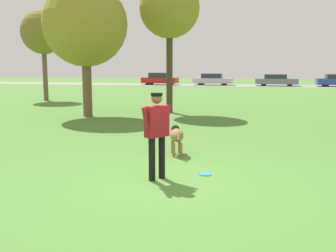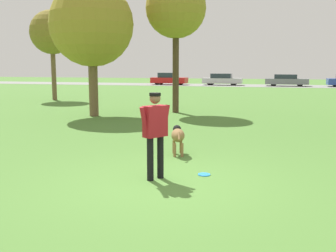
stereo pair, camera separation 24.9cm
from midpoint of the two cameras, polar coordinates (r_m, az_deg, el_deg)
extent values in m
plane|color=#4C7A33|center=(7.61, -1.34, -8.21)|extent=(120.00, 120.00, 0.00)
cube|color=gray|center=(44.72, 10.57, 5.80)|extent=(120.00, 6.00, 0.01)
cylinder|color=black|center=(7.81, -1.82, -4.53)|extent=(0.18, 0.18, 0.85)
cylinder|color=black|center=(7.64, -3.28, -4.83)|extent=(0.18, 0.18, 0.85)
cube|color=maroon|center=(7.59, -2.58, 0.69)|extent=(0.44, 0.52, 0.61)
cylinder|color=maroon|center=(7.76, -1.12, 0.88)|extent=(0.19, 0.23, 0.61)
cylinder|color=maroon|center=(7.42, -4.11, 0.49)|extent=(0.19, 0.23, 0.61)
sphere|color=brown|center=(7.54, -2.60, 4.04)|extent=(0.30, 0.30, 0.21)
cylinder|color=black|center=(7.53, -2.61, 4.61)|extent=(0.31, 0.31, 0.06)
ellipsoid|color=olive|center=(9.78, 0.54, -1.35)|extent=(0.50, 0.71, 0.33)
ellipsoid|color=black|center=(9.97, 0.46, -1.50)|extent=(0.27, 0.24, 0.18)
sphere|color=black|center=(10.16, 0.37, -0.46)|extent=(0.27, 0.27, 0.22)
cylinder|color=olive|center=(10.04, -0.06, -3.03)|extent=(0.09, 0.09, 0.34)
cylinder|color=olive|center=(10.05, 0.97, -3.02)|extent=(0.09, 0.09, 0.34)
cylinder|color=olive|center=(9.65, 0.10, -3.51)|extent=(0.09, 0.09, 0.34)
cylinder|color=olive|center=(9.66, 1.17, -3.50)|extent=(0.09, 0.09, 0.34)
cylinder|color=olive|center=(9.38, 0.74, -1.49)|extent=(0.11, 0.21, 0.19)
cylinder|color=#268CE5|center=(8.16, 4.53, -7.00)|extent=(0.25, 0.25, 0.02)
torus|color=#268CE5|center=(8.16, 4.53, -7.00)|extent=(0.25, 0.25, 0.02)
cylinder|color=brown|center=(26.47, -17.66, 7.10)|extent=(0.29, 0.29, 3.27)
sphere|color=olive|center=(26.55, -17.93, 12.88)|extent=(2.77, 2.77, 2.77)
cylinder|color=brown|center=(17.63, -12.05, 5.61)|extent=(0.40, 0.40, 2.61)
sphere|color=olive|center=(17.69, -12.33, 14.25)|extent=(3.61, 3.61, 3.61)
cylinder|color=#4C3826|center=(18.65, -0.17, 7.80)|extent=(0.30, 0.30, 3.80)
sphere|color=olive|center=(18.83, -0.17, 16.81)|extent=(2.79, 2.79, 2.79)
cube|color=red|center=(45.74, -1.33, 6.65)|extent=(4.17, 1.89, 0.63)
cube|color=#232D38|center=(45.75, -1.48, 7.39)|extent=(2.19, 1.57, 0.55)
cylinder|color=black|center=(46.13, 0.41, 6.39)|extent=(0.60, 0.22, 0.59)
cylinder|color=black|center=(44.70, -0.07, 6.31)|extent=(0.60, 0.22, 0.59)
cylinder|color=black|center=(46.81, -2.52, 6.42)|extent=(0.60, 0.22, 0.59)
cylinder|color=black|center=(45.40, -3.09, 6.34)|extent=(0.60, 0.22, 0.59)
cube|color=#B7B7BC|center=(45.23, 6.39, 6.56)|extent=(4.42, 1.79, 0.58)
cube|color=#232D38|center=(45.23, 6.23, 7.26)|extent=(2.31, 1.51, 0.51)
cylinder|color=black|center=(45.81, 8.15, 6.31)|extent=(0.64, 0.21, 0.63)
cylinder|color=black|center=(44.36, 7.95, 6.24)|extent=(0.64, 0.21, 0.63)
cylinder|color=black|center=(46.16, 4.87, 6.39)|extent=(0.64, 0.21, 0.63)
cylinder|color=black|center=(44.71, 4.57, 6.32)|extent=(0.64, 0.21, 0.63)
cube|color=slate|center=(44.63, 15.34, 6.29)|extent=(4.55, 1.90, 0.59)
cube|color=#232D38|center=(44.61, 15.19, 6.96)|extent=(2.39, 1.57, 0.45)
cylinder|color=black|center=(45.39, 17.04, 5.99)|extent=(0.63, 0.23, 0.63)
cylinder|color=black|center=(43.92, 17.09, 5.91)|extent=(0.63, 0.23, 0.63)
cylinder|color=black|center=(45.39, 13.62, 6.13)|extent=(0.63, 0.23, 0.63)
cylinder|color=black|center=(43.92, 13.57, 6.05)|extent=(0.63, 0.23, 0.63)
cylinder|color=black|center=(45.97, 21.52, 5.77)|extent=(0.59, 0.20, 0.59)
cylinder|color=black|center=(44.43, 21.84, 5.67)|extent=(0.59, 0.20, 0.59)
camera|label=1|loc=(0.12, -90.82, -0.13)|focal=42.00mm
camera|label=2|loc=(0.12, 89.18, 0.13)|focal=42.00mm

